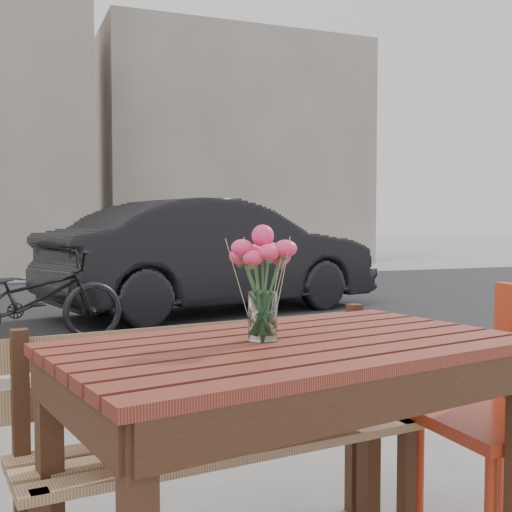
{
  "coord_description": "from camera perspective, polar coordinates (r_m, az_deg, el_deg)",
  "views": [
    {
      "loc": [
        -0.83,
        -1.39,
        1.1
      ],
      "look_at": [
        -0.18,
        0.28,
        1.0
      ],
      "focal_mm": 45.0,
      "sensor_mm": 36.0,
      "label": 1
    }
  ],
  "objects": [
    {
      "name": "backdrop_buildings",
      "position": [
        16.01,
        -18.0,
        11.86
      ],
      "size": [
        15.5,
        4.0,
        8.0
      ],
      "color": "gray",
      "rests_on": "ground"
    },
    {
      "name": "street",
      "position": [
        6.59,
        -14.01,
        -6.4
      ],
      "size": [
        30.0,
        8.12,
        0.12
      ],
      "color": "black",
      "rests_on": "ground"
    },
    {
      "name": "main_vase",
      "position": [
        1.75,
        0.6,
        -1.16
      ],
      "size": [
        0.17,
        0.17,
        0.32
      ],
      "color": "white",
      "rests_on": "main_table"
    },
    {
      "name": "main_bench",
      "position": [
        2.14,
        -3.39,
        -13.5
      ],
      "size": [
        1.34,
        0.54,
        0.81
      ],
      "rotation": [
        0.0,
        0.0,
        0.12
      ],
      "color": "#8C6348",
      "rests_on": "ground"
    },
    {
      "name": "main_table",
      "position": [
        1.8,
        3.15,
        -11.54
      ],
      "size": [
        1.37,
        0.96,
        0.77
      ],
      "rotation": [
        0.0,
        0.0,
        0.19
      ],
      "color": "#551D16",
      "rests_on": "ground"
    },
    {
      "name": "bicycle",
      "position": [
        6.0,
        -19.3,
        -3.59
      ],
      "size": [
        1.69,
        0.81,
        0.85
      ],
      "primitive_type": "imported",
      "rotation": [
        0.0,
        0.0,
        1.73
      ],
      "color": "black",
      "rests_on": "ground"
    },
    {
      "name": "parked_car",
      "position": [
        7.85,
        -3.66,
        -0.03
      ],
      "size": [
        4.37,
        2.41,
        1.37
      ],
      "primitive_type": "imported",
      "rotation": [
        0.0,
        0.0,
        1.82
      ],
      "color": "black",
      "rests_on": "ground"
    }
  ]
}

